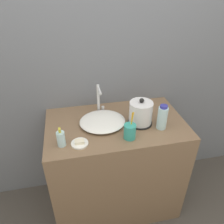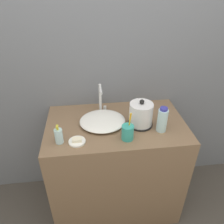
{
  "view_description": "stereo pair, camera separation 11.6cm",
  "coord_description": "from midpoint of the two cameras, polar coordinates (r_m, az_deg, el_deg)",
  "views": [
    {
      "loc": [
        -0.3,
        -0.99,
        1.83
      ],
      "look_at": [
        -0.03,
        0.31,
        0.99
      ],
      "focal_mm": 35.0,
      "sensor_mm": 36.0,
      "label": 1
    },
    {
      "loc": [
        -0.19,
        -1.01,
        1.83
      ],
      "look_at": [
        -0.03,
        0.31,
        0.99
      ],
      "focal_mm": 35.0,
      "sensor_mm": 36.0,
      "label": 2
    }
  ],
  "objects": [
    {
      "name": "faucet",
      "position": [
        1.69,
        -5.35,
        3.66
      ],
      "size": [
        0.06,
        0.15,
        0.23
      ],
      "color": "silver",
      "rests_on": "vanity_counter"
    },
    {
      "name": "lotion_bottle",
      "position": [
        1.44,
        -15.45,
        -6.8
      ],
      "size": [
        0.05,
        0.05,
        0.14
      ],
      "color": "silver",
      "rests_on": "vanity_counter"
    },
    {
      "name": "sink_basin",
      "position": [
        1.61,
        -4.56,
        -2.46
      ],
      "size": [
        0.34,
        0.31,
        0.05
      ],
      "color": "white",
      "rests_on": "vanity_counter"
    },
    {
      "name": "vanity_counter",
      "position": [
        1.92,
        -0.88,
        -13.85
      ],
      "size": [
        1.03,
        0.61,
        0.89
      ],
      "color": "brown",
      "rests_on": "ground_plane"
    },
    {
      "name": "soap_dish",
      "position": [
        1.45,
        -10.73,
        -8.02
      ],
      "size": [
        0.11,
        0.11,
        0.03
      ],
      "color": "white",
      "rests_on": "vanity_counter"
    },
    {
      "name": "shampoo_bottle",
      "position": [
        1.55,
        10.95,
        -1.43
      ],
      "size": [
        0.07,
        0.07,
        0.19
      ],
      "color": "silver",
      "rests_on": "vanity_counter"
    },
    {
      "name": "electric_kettle",
      "position": [
        1.58,
        5.42,
        -0.51
      ],
      "size": [
        0.18,
        0.18,
        0.21
      ],
      "color": "black",
      "rests_on": "vanity_counter"
    },
    {
      "name": "toothbrush_cup",
      "position": [
        1.45,
        2.41,
        -5.13
      ],
      "size": [
        0.08,
        0.08,
        0.2
      ],
      "color": "teal",
      "rests_on": "vanity_counter"
    },
    {
      "name": "wall_back",
      "position": [
        1.73,
        -3.28,
        14.51
      ],
      "size": [
        6.0,
        0.04,
        2.6
      ],
      "color": "slate",
      "rests_on": "ground_plane"
    }
  ]
}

